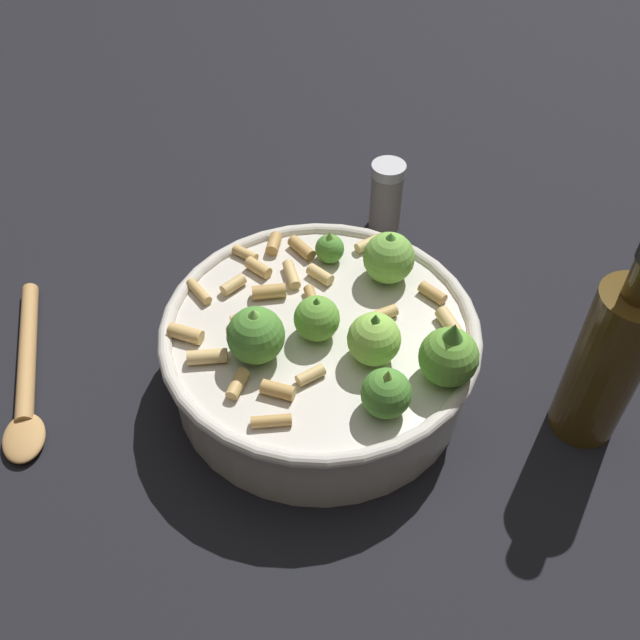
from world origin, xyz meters
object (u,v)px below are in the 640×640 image
object	(u,v)px
cooking_pan	(323,347)
pepper_shaker	(386,196)
wooden_spoon	(26,378)
olive_oil_bottle	(609,360)

from	to	relation	value
cooking_pan	pepper_shaker	distance (m)	0.24
cooking_pan	wooden_spoon	bearing A→B (deg)	-158.97
cooking_pan	pepper_shaker	xyz separation A→B (m)	(-0.01, 0.24, -0.00)
cooking_pan	pepper_shaker	size ratio (longest dim) A/B	3.41
cooking_pan	wooden_spoon	world-z (taller)	cooking_pan
wooden_spoon	pepper_shaker	bearing A→B (deg)	54.13
wooden_spoon	olive_oil_bottle	bearing A→B (deg)	15.22
cooking_pan	olive_oil_bottle	world-z (taller)	olive_oil_bottle
cooking_pan	pepper_shaker	bearing A→B (deg)	92.95
olive_oil_bottle	wooden_spoon	world-z (taller)	olive_oil_bottle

